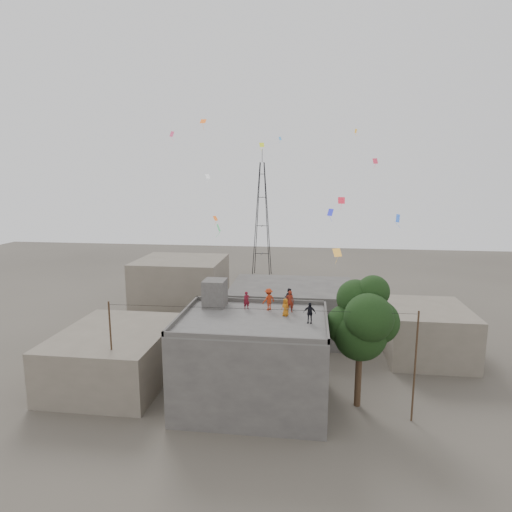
{
  "coord_description": "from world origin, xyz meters",
  "views": [
    {
      "loc": [
        3.77,
        -27.44,
        15.42
      ],
      "look_at": [
        0.15,
        0.52,
        10.34
      ],
      "focal_mm": 30.0,
      "sensor_mm": 36.0,
      "label": 1
    }
  ],
  "objects": [
    {
      "name": "ground",
      "position": [
        0.0,
        0.0,
        0.0
      ],
      "size": [
        140.0,
        140.0,
        0.0
      ],
      "primitive_type": "plane",
      "color": "#423D36",
      "rests_on": "ground"
    },
    {
      "name": "main_building",
      "position": [
        0.0,
        0.0,
        3.05
      ],
      "size": [
        10.0,
        8.0,
        6.1
      ],
      "color": "#454240",
      "rests_on": "ground"
    },
    {
      "name": "parapet",
      "position": [
        0.0,
        0.0,
        6.25
      ],
      "size": [
        10.0,
        8.0,
        0.3
      ],
      "color": "#454240",
      "rests_on": "main_building"
    },
    {
      "name": "stair_head_box",
      "position": [
        -3.2,
        2.6,
        7.1
      ],
      "size": [
        1.6,
        1.8,
        2.0
      ],
      "primitive_type": "cube",
      "color": "#454240",
      "rests_on": "main_building"
    },
    {
      "name": "neighbor_west",
      "position": [
        -11.0,
        2.0,
        2.0
      ],
      "size": [
        8.0,
        10.0,
        4.0
      ],
      "primitive_type": "cube",
      "color": "#685F52",
      "rests_on": "ground"
    },
    {
      "name": "neighbor_north",
      "position": [
        2.0,
        14.0,
        2.5
      ],
      "size": [
        12.0,
        9.0,
        5.0
      ],
      "primitive_type": "cube",
      "color": "#454240",
      "rests_on": "ground"
    },
    {
      "name": "neighbor_northwest",
      "position": [
        -10.0,
        16.0,
        3.5
      ],
      "size": [
        9.0,
        8.0,
        7.0
      ],
      "primitive_type": "cube",
      "color": "#685F52",
      "rests_on": "ground"
    },
    {
      "name": "neighbor_east",
      "position": [
        14.0,
        10.0,
        2.2
      ],
      "size": [
        7.0,
        8.0,
        4.4
      ],
      "primitive_type": "cube",
      "color": "#685F52",
      "rests_on": "ground"
    },
    {
      "name": "tree",
      "position": [
        7.37,
        0.6,
        6.1
      ],
      "size": [
        4.9,
        4.6,
        9.1
      ],
      "color": "black",
      "rests_on": "ground"
    },
    {
      "name": "utility_line",
      "position": [
        0.5,
        -1.25,
        3.83
      ],
      "size": [
        20.12,
        0.62,
        7.4
      ],
      "color": "black",
      "rests_on": "ground"
    },
    {
      "name": "transmission_tower",
      "position": [
        -4.0,
        40.0,
        9.07
      ],
      "size": [
        2.97,
        2.97,
        20.01
      ],
      "color": "black",
      "rests_on": "ground"
    },
    {
      "name": "person_red_adult",
      "position": [
        2.4,
        1.86,
        6.89
      ],
      "size": [
        0.62,
        0.46,
        1.57
      ],
      "primitive_type": "imported",
      "rotation": [
        0.0,
        0.0,
        2.99
      ],
      "color": "maroon",
      "rests_on": "main_building"
    },
    {
      "name": "person_orange_child",
      "position": [
        2.14,
        0.93,
        6.72
      ],
      "size": [
        0.72,
        0.67,
        1.24
      ],
      "primitive_type": "imported",
      "rotation": [
        0.0,
        0.0,
        -0.6
      ],
      "color": "#B96615",
      "rests_on": "main_building"
    },
    {
      "name": "person_dark_child",
      "position": [
        2.26,
        3.06,
        6.81
      ],
      "size": [
        0.82,
        0.71,
        1.42
      ],
      "primitive_type": "imported",
      "rotation": [
        0.0,
        0.0,
        2.85
      ],
      "color": "black",
      "rests_on": "main_building"
    },
    {
      "name": "person_dark_adult",
      "position": [
        3.8,
        -0.35,
        6.79
      ],
      "size": [
        0.85,
        0.43,
        1.39
      ],
      "primitive_type": "imported",
      "rotation": [
        0.0,
        0.0,
        -0.11
      ],
      "color": "black",
      "rests_on": "main_building"
    },
    {
      "name": "person_orange_adult",
      "position": [
        0.86,
        2.13,
        6.9
      ],
      "size": [
        1.16,
        1.13,
        1.59
      ],
      "primitive_type": "imported",
      "rotation": [
        0.0,
        0.0,
        -2.39
      ],
      "color": "#A32E12",
      "rests_on": "main_building"
    },
    {
      "name": "person_red_child",
      "position": [
        -0.75,
        2.15,
        6.75
      ],
      "size": [
        0.56,
        0.48,
        1.3
      ],
      "primitive_type": "imported",
      "rotation": [
        0.0,
        0.0,
        0.44
      ],
      "color": "maroon",
      "rests_on": "main_building"
    },
    {
      "name": "kites",
      "position": [
        2.54,
        6.29,
        14.62
      ],
      "size": [
        16.48,
        16.32,
        9.94
      ],
      "color": "orange",
      "rests_on": "ground"
    }
  ]
}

